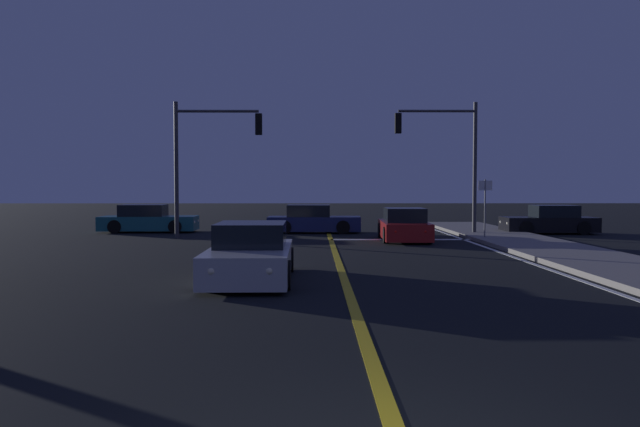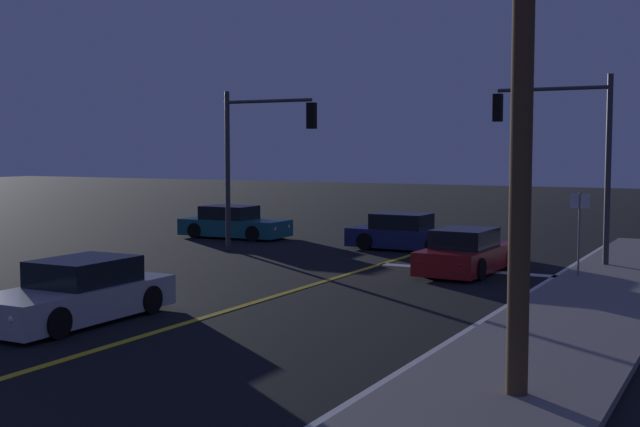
% 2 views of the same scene
% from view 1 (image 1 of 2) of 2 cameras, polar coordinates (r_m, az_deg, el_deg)
% --- Properties ---
extents(sidewalk_right, '(3.20, 40.74, 0.15)m').
position_cam_1_polar(sidewalk_right, '(18.01, 26.22, -4.55)').
color(sidewalk_right, gray).
rests_on(sidewalk_right, ground).
extents(lane_line_center, '(0.20, 38.48, 0.01)m').
position_cam_1_polar(lane_line_center, '(16.11, 1.99, -5.35)').
color(lane_line_center, gold).
rests_on(lane_line_center, ground).
extents(lane_line_edge_right, '(0.16, 38.48, 0.01)m').
position_cam_1_polar(lane_line_edge_right, '(17.27, 20.71, -4.98)').
color(lane_line_edge_right, white).
rests_on(lane_line_edge_right, ground).
extents(stop_bar, '(5.78, 0.50, 0.01)m').
position_cam_1_polar(stop_bar, '(26.11, 7.35, -2.38)').
color(stop_bar, white).
rests_on(stop_bar, ground).
extents(car_side_waiting_navy, '(4.46, 1.91, 1.34)m').
position_cam_1_polar(car_side_waiting_navy, '(29.79, -0.67, -0.66)').
color(car_side_waiting_navy, navy).
rests_on(car_side_waiting_navy, ground).
extents(car_following_oncoming_teal, '(4.65, 2.06, 1.34)m').
position_cam_1_polar(car_following_oncoming_teal, '(31.34, -15.49, -0.59)').
color(car_following_oncoming_teal, '#195960').
rests_on(car_following_oncoming_teal, ground).
extents(car_distant_tail_silver, '(1.99, 4.63, 1.34)m').
position_cam_1_polar(car_distant_tail_silver, '(14.75, -6.36, -3.82)').
color(car_distant_tail_silver, '#B2B5BA').
rests_on(car_distant_tail_silver, ground).
extents(car_mid_block_black, '(4.29, 1.94, 1.34)m').
position_cam_1_polar(car_mid_block_black, '(31.18, 20.30, -0.67)').
color(car_mid_block_black, black).
rests_on(car_mid_block_black, ground).
extents(car_far_approaching_red, '(2.01, 4.51, 1.34)m').
position_cam_1_polar(car_far_approaching_red, '(25.68, 7.70, -1.17)').
color(car_far_approaching_red, maroon).
rests_on(car_far_approaching_red, ground).
extents(traffic_signal_near_right, '(3.71, 0.28, 6.01)m').
position_cam_1_polar(traffic_signal_near_right, '(28.76, 11.53, 5.97)').
color(traffic_signal_near_right, '#38383D').
rests_on(traffic_signal_near_right, ground).
extents(traffic_signal_far_left, '(3.75, 0.28, 5.82)m').
position_cam_1_polar(traffic_signal_far_left, '(27.09, -10.30, 5.95)').
color(traffic_signal_far_left, '#38383D').
rests_on(traffic_signal_far_left, ground).
extents(street_sign_corner, '(0.56, 0.09, 2.51)m').
position_cam_1_polar(street_sign_corner, '(26.22, 14.87, 1.24)').
color(street_sign_corner, slate).
rests_on(street_sign_corner, ground).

